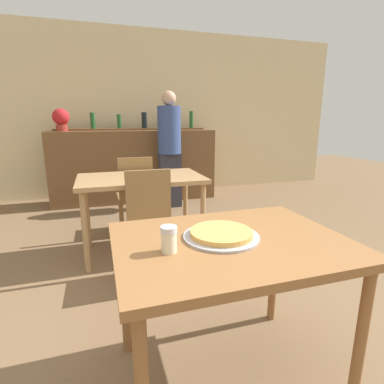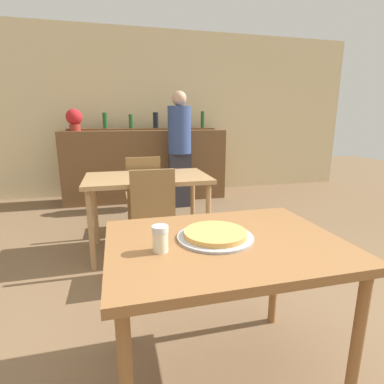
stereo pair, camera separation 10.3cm
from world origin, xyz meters
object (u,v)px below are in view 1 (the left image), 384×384
at_px(chair_far_side_back, 135,191).
at_px(pizza_tray, 221,234).
at_px(person_standing, 169,146).
at_px(chair_far_side_front, 151,219).
at_px(cheese_shaker, 169,239).
at_px(potted_plant, 61,119).

distance_m(chair_far_side_back, pizza_tray, 2.20).
height_order(chair_far_side_back, person_standing, person_standing).
height_order(chair_far_side_front, cheese_shaker, chair_far_side_front).
bearing_deg(chair_far_side_back, pizza_tray, 93.85).
distance_m(chair_far_side_back, potted_plant, 1.91).
height_order(cheese_shaker, person_standing, person_standing).
bearing_deg(person_standing, pizza_tray, -98.89).
relative_size(pizza_tray, cheese_shaker, 3.17).
height_order(chair_far_side_front, potted_plant, potted_plant).
xyz_separation_m(chair_far_side_back, cheese_shaker, (-0.12, -2.26, 0.32)).
xyz_separation_m(chair_far_side_front, person_standing, (0.64, 2.02, 0.42)).
relative_size(pizza_tray, person_standing, 0.21).
bearing_deg(chair_far_side_front, cheese_shaker, -95.88).
height_order(cheese_shaker, potted_plant, potted_plant).
bearing_deg(person_standing, cheese_shaker, -103.31).
height_order(chair_far_side_front, pizza_tray, chair_far_side_front).
height_order(chair_far_side_back, pizza_tray, chair_far_side_back).
height_order(pizza_tray, cheese_shaker, cheese_shaker).
relative_size(pizza_tray, potted_plant, 1.10).
distance_m(chair_far_side_front, potted_plant, 2.81).
relative_size(person_standing, potted_plant, 5.23).
bearing_deg(cheese_shaker, chair_far_side_back, 86.86).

